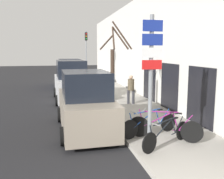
# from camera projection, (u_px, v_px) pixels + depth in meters

# --- Properties ---
(ground_plane) EXTENTS (80.00, 80.00, 0.00)m
(ground_plane) POSITION_uv_depth(u_px,v_px,m) (77.00, 103.00, 14.64)
(ground_plane) COLOR black
(sidewalk_curb) EXTENTS (3.20, 32.00, 0.15)m
(sidewalk_curb) POSITION_uv_depth(u_px,v_px,m) (110.00, 92.00, 17.88)
(sidewalk_curb) COLOR #ADA89E
(sidewalk_curb) RESTS_ON ground
(building_facade) EXTENTS (0.23, 32.00, 6.50)m
(building_facade) POSITION_uv_depth(u_px,v_px,m) (135.00, 48.00, 17.70)
(building_facade) COLOR silver
(building_facade) RESTS_ON ground
(signpost) EXTENTS (0.58, 0.14, 3.80)m
(signpost) POSITION_uv_depth(u_px,v_px,m) (151.00, 78.00, 6.80)
(signpost) COLOR gray
(signpost) RESTS_ON sidewalk_curb
(bicycle_0) EXTENTS (1.97, 1.14, 0.84)m
(bicycle_0) POSITION_uv_depth(u_px,v_px,m) (167.00, 134.00, 7.48)
(bicycle_0) COLOR black
(bicycle_0) RESTS_ON sidewalk_curb
(bicycle_1) EXTENTS (2.04, 1.29, 0.96)m
(bicycle_1) POSITION_uv_depth(u_px,v_px,m) (165.00, 128.00, 8.01)
(bicycle_1) COLOR black
(bicycle_1) RESTS_ON sidewalk_curb
(bicycle_2) EXTENTS (2.22, 0.76, 0.90)m
(bicycle_2) POSITION_uv_depth(u_px,v_px,m) (150.00, 124.00, 8.47)
(bicycle_2) COLOR black
(bicycle_2) RESTS_ON sidewalk_curb
(parked_car_0) EXTENTS (2.07, 4.51, 2.27)m
(parked_car_0) POSITION_uv_depth(u_px,v_px,m) (85.00, 104.00, 9.34)
(parked_car_0) COLOR gray
(parked_car_0) RESTS_ON ground
(parked_car_1) EXTENTS (2.14, 4.70, 2.45)m
(parked_car_1) POSITION_uv_depth(u_px,v_px,m) (71.00, 83.00, 15.18)
(parked_car_1) COLOR silver
(parked_car_1) RESTS_ON ground
(parked_car_2) EXTENTS (2.13, 4.53, 2.36)m
(parked_car_2) POSITION_uv_depth(u_px,v_px,m) (69.00, 74.00, 21.01)
(parked_car_2) COLOR navy
(parked_car_2) RESTS_ON ground
(pedestrian_near) EXTENTS (0.40, 0.35, 1.57)m
(pedestrian_near) POSITION_uv_depth(u_px,v_px,m) (131.00, 87.00, 13.50)
(pedestrian_near) COLOR #333338
(pedestrian_near) RESTS_ON sidewalk_curb
(street_tree) EXTENTS (1.32, 1.40, 4.13)m
(street_tree) POSITION_uv_depth(u_px,v_px,m) (113.00, 73.00, 11.03)
(street_tree) COLOR #3D2D23
(street_tree) RESTS_ON sidewalk_curb
(traffic_light) EXTENTS (0.20, 0.30, 4.50)m
(traffic_light) POSITION_uv_depth(u_px,v_px,m) (86.00, 51.00, 20.63)
(traffic_light) COLOR gray
(traffic_light) RESTS_ON sidewalk_curb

